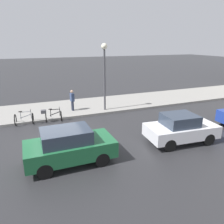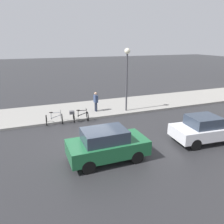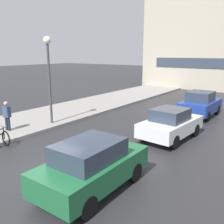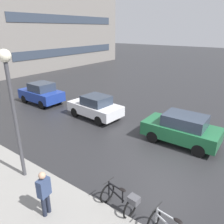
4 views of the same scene
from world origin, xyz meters
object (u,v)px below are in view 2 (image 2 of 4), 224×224
object	(u,v)px
bicycle_second	(79,116)
car_white	(204,129)
bicycle_nearest	(54,119)
pedestrian	(96,101)
car_green	(107,145)
streetlamp	(127,68)

from	to	relation	value
bicycle_second	car_white	bearing A→B (deg)	46.11
bicycle_nearest	pedestrian	size ratio (longest dim) A/B	0.70
car_green	car_white	distance (m)	5.98
pedestrian	streetlamp	world-z (taller)	streetlamp
bicycle_second	pedestrian	size ratio (longest dim) A/B	0.79
car_green	pedestrian	distance (m)	7.58
bicycle_nearest	bicycle_second	distance (m)	1.73
bicycle_second	car_green	distance (m)	5.76
bicycle_nearest	streetlamp	size ratio (longest dim) A/B	0.24
bicycle_nearest	car_green	world-z (taller)	car_green
car_white	streetlamp	xyz separation A→B (m)	(-6.69, -1.86, 2.81)
pedestrian	bicycle_second	bearing A→B (deg)	-48.04
car_green	car_white	xyz separation A→B (m)	(0.06, 5.97, -0.05)
car_white	bicycle_nearest	bearing A→B (deg)	-127.38
bicycle_second	streetlamp	bearing A→B (deg)	101.81
bicycle_second	pedestrian	xyz separation A→B (m)	(-1.62, 1.81, 0.49)
pedestrian	streetlamp	size ratio (longest dim) A/B	0.34
bicycle_second	car_green	world-z (taller)	car_green
car_white	pedestrian	distance (m)	8.56
pedestrian	streetlamp	distance (m)	3.61
bicycle_nearest	bicycle_second	size ratio (longest dim) A/B	0.89
bicycle_second	bicycle_nearest	bearing A→B (deg)	-93.92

